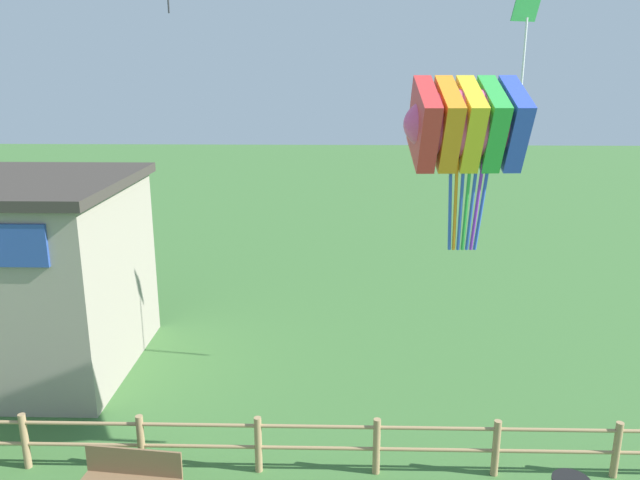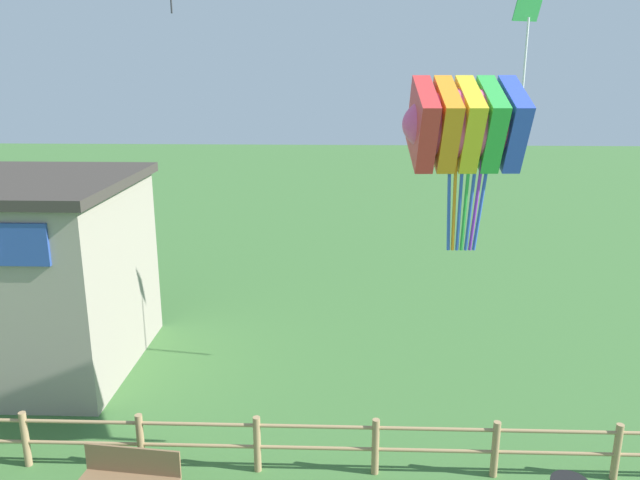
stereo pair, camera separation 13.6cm
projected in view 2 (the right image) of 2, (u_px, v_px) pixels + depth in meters
The scene contains 4 objects.
wooden_fence at pixel (316, 442), 11.67m from camera, with size 15.71×0.14×1.14m.
park_bench_by_building at pixel (131, 474), 10.92m from camera, with size 1.79×0.59×1.00m.
kite_rainbow_parafoil at pixel (466, 125), 10.08m from camera, with size 2.15×1.62×2.87m.
kite_green_diamond at pixel (527, 33), 13.18m from camera, with size 0.70×0.52×3.62m.
Camera 2 is at (0.45, -3.28, 7.39)m, focal length 35.00 mm.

